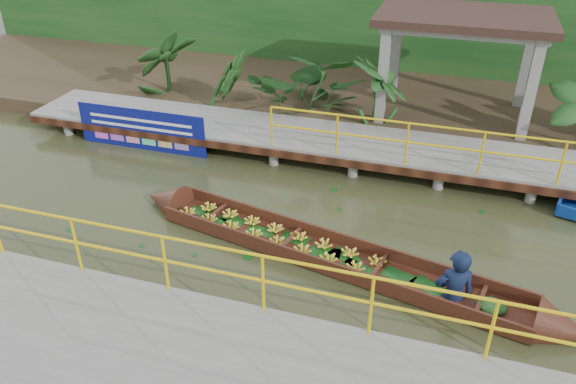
% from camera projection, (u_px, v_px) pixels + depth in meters
% --- Properties ---
extents(ground, '(80.00, 80.00, 0.00)m').
position_uv_depth(ground, '(278.00, 228.00, 11.52)').
color(ground, '#32371B').
rests_on(ground, ground).
extents(land_strip, '(30.00, 8.00, 0.45)m').
position_uv_depth(land_strip, '(353.00, 95.00, 17.58)').
color(land_strip, '#312518').
rests_on(land_strip, ground).
extents(far_dock, '(16.00, 2.06, 1.66)m').
position_uv_depth(far_dock, '(321.00, 140.00, 14.10)').
color(far_dock, slate).
rests_on(far_dock, ground).
extents(pavilion, '(4.40, 3.00, 3.00)m').
position_uv_depth(pavilion, '(463.00, 28.00, 14.51)').
color(pavilion, slate).
rests_on(pavilion, ground).
extents(foliage_backdrop, '(30.00, 0.80, 4.00)m').
position_uv_depth(foliage_backdrop, '(372.00, 19.00, 18.75)').
color(foliage_backdrop, '#123A15').
rests_on(foliage_backdrop, ground).
extents(vendor_boat, '(8.98, 2.72, 2.30)m').
position_uv_depth(vendor_boat, '(356.00, 254.00, 10.23)').
color(vendor_boat, '#3A1A0F').
rests_on(vendor_boat, ground).
extents(blue_banner, '(3.59, 0.04, 1.12)m').
position_uv_depth(blue_banner, '(141.00, 130.00, 14.46)').
color(blue_banner, navy).
rests_on(blue_banner, ground).
extents(tropical_plants, '(14.33, 1.33, 1.66)m').
position_uv_depth(tropical_plants, '(371.00, 89.00, 15.01)').
color(tropical_plants, '#123A15').
rests_on(tropical_plants, ground).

